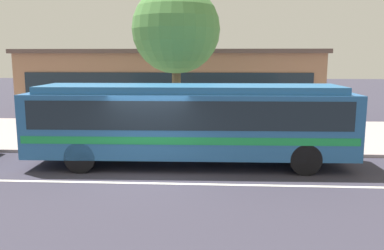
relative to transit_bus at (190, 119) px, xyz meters
name	(u,v)px	position (x,y,z in m)	size (l,w,h in m)	color
ground_plane	(149,175)	(-1.22, -1.38, -1.60)	(120.00, 120.00, 0.00)	#353341
sidewalk_slab	(172,134)	(-1.22, 5.35, -1.54)	(60.00, 8.00, 0.12)	#A29594
lane_stripe_center	(144,183)	(-1.22, -2.18, -1.60)	(56.00, 0.16, 0.01)	silver
transit_bus	(190,119)	(0.00, 0.00, 0.00)	(10.90, 2.74, 2.75)	#265B97
pedestrian_waiting_near_sign	(260,122)	(2.66, 2.72, -0.50)	(0.43, 0.43, 1.69)	#685D4E
street_tree_near_stop	(176,30)	(-0.90, 4.41, 3.25)	(3.84, 3.84, 6.68)	brown
station_building	(174,82)	(-1.90, 13.12, 0.48)	(17.97, 8.87, 4.14)	#8E664D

